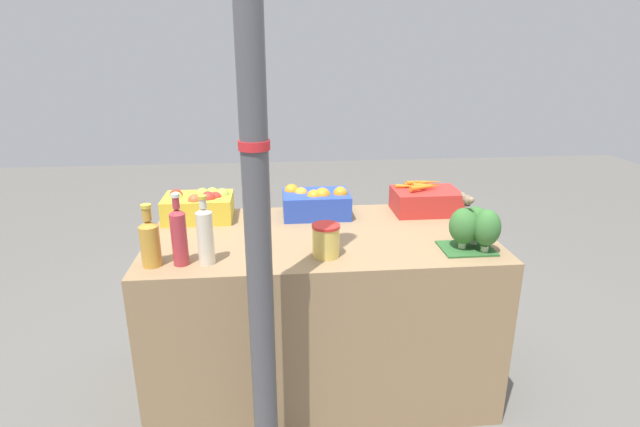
{
  "coord_description": "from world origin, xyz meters",
  "views": [
    {
      "loc": [
        -0.21,
        -2.15,
        1.62
      ],
      "look_at": [
        0.0,
        0.0,
        0.89
      ],
      "focal_mm": 28.0,
      "sensor_mm": 36.0,
      "label": 1
    }
  ],
  "objects_px": {
    "support_pole": "(256,182)",
    "broccoli_pile": "(474,227)",
    "juice_bottle_ruby": "(179,235)",
    "sparrow_bird": "(468,200)",
    "juice_bottle_amber": "(150,241)",
    "orange_crate": "(316,202)",
    "pickle_jar": "(325,240)",
    "apple_crate": "(200,205)",
    "juice_bottle_cloudy": "(205,235)",
    "carrot_crate": "(425,200)"
  },
  "relations": [
    {
      "from": "broccoli_pile",
      "to": "juice_bottle_cloudy",
      "type": "distance_m",
      "value": 1.12
    },
    {
      "from": "broccoli_pile",
      "to": "juice_bottle_ruby",
      "type": "bearing_deg",
      "value": -178.13
    },
    {
      "from": "support_pole",
      "to": "juice_bottle_amber",
      "type": "distance_m",
      "value": 0.62
    },
    {
      "from": "orange_crate",
      "to": "pickle_jar",
      "type": "distance_m",
      "value": 0.52
    },
    {
      "from": "broccoli_pile",
      "to": "juice_bottle_amber",
      "type": "xyz_separation_m",
      "value": [
        -1.33,
        -0.04,
        0.0
      ]
    },
    {
      "from": "support_pole",
      "to": "sparrow_bird",
      "type": "distance_m",
      "value": 0.96
    },
    {
      "from": "broccoli_pile",
      "to": "carrot_crate",
      "type": "bearing_deg",
      "value": 96.17
    },
    {
      "from": "support_pole",
      "to": "carrot_crate",
      "type": "height_order",
      "value": "support_pole"
    },
    {
      "from": "sparrow_bird",
      "to": "juice_bottle_amber",
      "type": "bearing_deg",
      "value": -84.78
    },
    {
      "from": "juice_bottle_amber",
      "to": "pickle_jar",
      "type": "distance_m",
      "value": 0.69
    },
    {
      "from": "sparrow_bird",
      "to": "carrot_crate",
      "type": "bearing_deg",
      "value": -174.66
    },
    {
      "from": "support_pole",
      "to": "broccoli_pile",
      "type": "relative_size",
      "value": 10.62
    },
    {
      "from": "juice_bottle_amber",
      "to": "sparrow_bird",
      "type": "relative_size",
      "value": 1.87
    },
    {
      "from": "apple_crate",
      "to": "orange_crate",
      "type": "xyz_separation_m",
      "value": [
        0.58,
        0.0,
        -0.0
      ]
    },
    {
      "from": "support_pole",
      "to": "juice_bottle_ruby",
      "type": "relative_size",
      "value": 8.19
    },
    {
      "from": "support_pole",
      "to": "juice_bottle_amber",
      "type": "xyz_separation_m",
      "value": [
        -0.43,
        0.32,
        -0.31
      ]
    },
    {
      "from": "support_pole",
      "to": "orange_crate",
      "type": "distance_m",
      "value": 0.97
    },
    {
      "from": "orange_crate",
      "to": "juice_bottle_amber",
      "type": "height_order",
      "value": "juice_bottle_amber"
    },
    {
      "from": "juice_bottle_amber",
      "to": "broccoli_pile",
      "type": "bearing_deg",
      "value": 1.71
    },
    {
      "from": "apple_crate",
      "to": "broccoli_pile",
      "type": "xyz_separation_m",
      "value": [
        1.21,
        -0.51,
        0.03
      ]
    },
    {
      "from": "support_pole",
      "to": "juice_bottle_amber",
      "type": "bearing_deg",
      "value": 143.93
    },
    {
      "from": "support_pole",
      "to": "broccoli_pile",
      "type": "height_order",
      "value": "support_pole"
    },
    {
      "from": "orange_crate",
      "to": "juice_bottle_ruby",
      "type": "height_order",
      "value": "juice_bottle_ruby"
    },
    {
      "from": "support_pole",
      "to": "juice_bottle_cloudy",
      "type": "relative_size",
      "value": 8.49
    },
    {
      "from": "support_pole",
      "to": "juice_bottle_cloudy",
      "type": "xyz_separation_m",
      "value": [
        -0.22,
        0.32,
        -0.29
      ]
    },
    {
      "from": "support_pole",
      "to": "pickle_jar",
      "type": "distance_m",
      "value": 0.55
    },
    {
      "from": "apple_crate",
      "to": "juice_bottle_cloudy",
      "type": "bearing_deg",
      "value": -80.04
    },
    {
      "from": "broccoli_pile",
      "to": "sparrow_bird",
      "type": "height_order",
      "value": "sparrow_bird"
    },
    {
      "from": "support_pole",
      "to": "broccoli_pile",
      "type": "xyz_separation_m",
      "value": [
        0.9,
        0.35,
        -0.32
      ]
    },
    {
      "from": "juice_bottle_amber",
      "to": "juice_bottle_cloudy",
      "type": "distance_m",
      "value": 0.22
    },
    {
      "from": "support_pole",
      "to": "sparrow_bird",
      "type": "xyz_separation_m",
      "value": [
        0.86,
        0.37,
        -0.2
      ]
    },
    {
      "from": "apple_crate",
      "to": "juice_bottle_ruby",
      "type": "relative_size",
      "value": 1.14
    },
    {
      "from": "orange_crate",
      "to": "pickle_jar",
      "type": "xyz_separation_m",
      "value": [
        -0.01,
        -0.52,
        -0.0
      ]
    },
    {
      "from": "carrot_crate",
      "to": "juice_bottle_cloudy",
      "type": "relative_size",
      "value": 1.18
    },
    {
      "from": "juice_bottle_ruby",
      "to": "sparrow_bird",
      "type": "height_order",
      "value": "juice_bottle_ruby"
    },
    {
      "from": "support_pole",
      "to": "juice_bottle_ruby",
      "type": "distance_m",
      "value": 0.54
    },
    {
      "from": "carrot_crate",
      "to": "sparrow_bird",
      "type": "relative_size",
      "value": 2.47
    },
    {
      "from": "apple_crate",
      "to": "sparrow_bird",
      "type": "distance_m",
      "value": 1.28
    },
    {
      "from": "orange_crate",
      "to": "pickle_jar",
      "type": "height_order",
      "value": "orange_crate"
    },
    {
      "from": "broccoli_pile",
      "to": "apple_crate",
      "type": "bearing_deg",
      "value": 157.3
    },
    {
      "from": "sparrow_bird",
      "to": "juice_bottle_ruby",
      "type": "bearing_deg",
      "value": -84.56
    },
    {
      "from": "apple_crate",
      "to": "juice_bottle_ruby",
      "type": "height_order",
      "value": "juice_bottle_ruby"
    },
    {
      "from": "carrot_crate",
      "to": "orange_crate",
      "type": "bearing_deg",
      "value": -179.7
    },
    {
      "from": "support_pole",
      "to": "juice_bottle_cloudy",
      "type": "height_order",
      "value": "support_pole"
    },
    {
      "from": "orange_crate",
      "to": "broccoli_pile",
      "type": "bearing_deg",
      "value": -38.83
    },
    {
      "from": "orange_crate",
      "to": "juice_bottle_cloudy",
      "type": "xyz_separation_m",
      "value": [
        -0.49,
        -0.55,
        0.05
      ]
    },
    {
      "from": "support_pole",
      "to": "sparrow_bird",
      "type": "bearing_deg",
      "value": 23.07
    },
    {
      "from": "broccoli_pile",
      "to": "juice_bottle_amber",
      "type": "height_order",
      "value": "juice_bottle_amber"
    },
    {
      "from": "juice_bottle_amber",
      "to": "pickle_jar",
      "type": "height_order",
      "value": "juice_bottle_amber"
    },
    {
      "from": "juice_bottle_amber",
      "to": "support_pole",
      "type": "bearing_deg",
      "value": -36.07
    }
  ]
}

